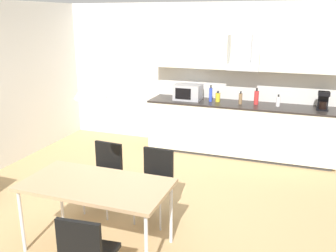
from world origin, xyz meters
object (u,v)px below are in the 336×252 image
object	(u,v)px
bottle_white	(278,101)
bottle_blue	(211,94)
microwave	(188,92)
chair_far_right	(155,178)
pendant_lamp	(90,87)
coffee_maker	(323,101)
chair_near_right	(86,251)
bottle_red	(256,97)
bottle_brown	(240,99)
dining_table	(96,187)
bottle_yellow	(218,97)
chair_far_left	(105,170)

from	to	relation	value
bottle_white	bottle_blue	size ratio (longest dim) A/B	0.68
microwave	chair_far_right	distance (m)	2.67
pendant_lamp	coffee_maker	bearing A→B (deg)	56.41
bottle_blue	pendant_lamp	distance (m)	3.46
chair_near_right	bottle_red	bearing A→B (deg)	78.80
bottle_brown	chair_far_right	xyz separation A→B (m)	(-0.58, -2.56, -0.50)
dining_table	chair_near_right	xyz separation A→B (m)	(0.35, -0.78, -0.17)
coffee_maker	bottle_white	distance (m)	0.71
microwave	dining_table	xyz separation A→B (m)	(0.04, -3.36, -0.37)
microwave	bottle_red	xyz separation A→B (m)	(1.22, 0.05, -0.02)
coffee_maker	pendant_lamp	xyz separation A→B (m)	(-2.25, -3.39, 0.67)
bottle_red	dining_table	distance (m)	3.63
coffee_maker	bottle_red	bearing A→B (deg)	178.70
dining_table	bottle_brown	bearing A→B (deg)	74.55
bottle_red	bottle_blue	xyz separation A→B (m)	(-0.80, -0.04, 0.00)
bottle_white	bottle_blue	world-z (taller)	bottle_blue
microwave	bottle_yellow	xyz separation A→B (m)	(0.55, 0.03, -0.06)
bottle_blue	chair_far_left	world-z (taller)	bottle_blue
dining_table	chair_near_right	bearing A→B (deg)	-65.81
bottle_brown	microwave	bearing A→B (deg)	178.41
bottle_brown	chair_far_right	distance (m)	2.67
coffee_maker	chair_far_left	distance (m)	3.72
coffee_maker	dining_table	xyz separation A→B (m)	(-2.25, -3.39, -0.38)
bottle_blue	chair_far_left	xyz separation A→B (m)	(-0.72, -2.59, -0.53)
chair_far_right	microwave	bearing A→B (deg)	98.49
bottle_blue	bottle_brown	bearing A→B (deg)	-3.48
bottle_red	chair_far_right	xyz separation A→B (m)	(-0.84, -2.63, -0.52)
chair_near_right	chair_far_right	size ratio (longest dim) A/B	1.00
bottle_blue	bottle_red	bearing A→B (deg)	3.21
bottle_white	bottle_brown	world-z (taller)	bottle_brown
bottle_brown	bottle_red	world-z (taller)	bottle_red
bottle_brown	chair_far_right	world-z (taller)	bottle_brown
microwave	bottle_brown	xyz separation A→B (m)	(0.96, -0.03, -0.04)
microwave	bottle_white	size ratio (longest dim) A/B	2.39
microwave	pendant_lamp	distance (m)	3.43
chair_near_right	chair_far_left	bearing A→B (deg)	113.78
dining_table	bottle_blue	bearing A→B (deg)	83.48
bottle_yellow	pendant_lamp	world-z (taller)	pendant_lamp
coffee_maker	chair_near_right	xyz separation A→B (m)	(-1.90, -4.17, -0.55)
chair_far_right	dining_table	bearing A→B (deg)	-113.91
chair_far_left	bottle_red	bearing A→B (deg)	60.01
chair_far_left	chair_far_right	xyz separation A→B (m)	(0.68, 0.00, 0.00)
chair_far_right	pendant_lamp	distance (m)	1.49
bottle_yellow	coffee_maker	bearing A→B (deg)	-0.19
coffee_maker	bottle_white	size ratio (longest dim) A/B	1.50
coffee_maker	chair_near_right	size ratio (longest dim) A/B	0.34
chair_near_right	bottle_brown	bearing A→B (deg)	82.10
bottle_red	chair_far_right	world-z (taller)	bottle_red
pendant_lamp	dining_table	bearing A→B (deg)	-116.21
pendant_lamp	chair_far_right	bearing A→B (deg)	66.09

